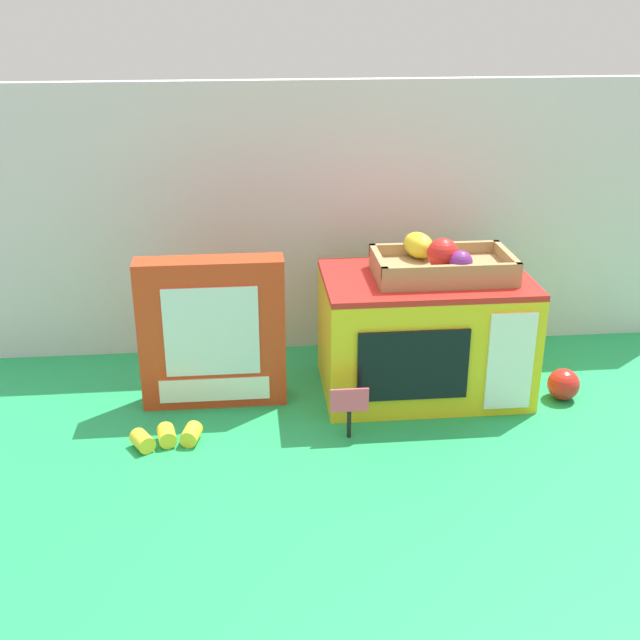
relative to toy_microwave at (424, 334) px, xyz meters
name	(u,v)px	position (x,y,z in m)	size (l,w,h in m)	color
ground_plane	(365,401)	(-0.12, -0.04, -0.12)	(1.70, 1.70, 0.00)	#219E54
display_back_panel	(348,219)	(-0.12, 0.25, 0.17)	(1.61, 0.03, 0.59)	silver
toy_microwave	(424,334)	(0.00, 0.00, 0.00)	(0.40, 0.26, 0.24)	yellow
food_groups_crate	(441,264)	(0.02, 0.00, 0.15)	(0.27, 0.18, 0.08)	#A37F51
cookie_set_box	(212,333)	(-0.42, -0.01, 0.03)	(0.28, 0.06, 0.30)	red
price_sign	(349,405)	(-0.17, -0.18, -0.06)	(0.07, 0.01, 0.10)	black
loose_toy_banana	(167,437)	(-0.50, -0.17, -0.11)	(0.13, 0.07, 0.03)	yellow
loose_toy_apple	(563,384)	(0.27, -0.07, -0.09)	(0.06, 0.06, 0.06)	red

